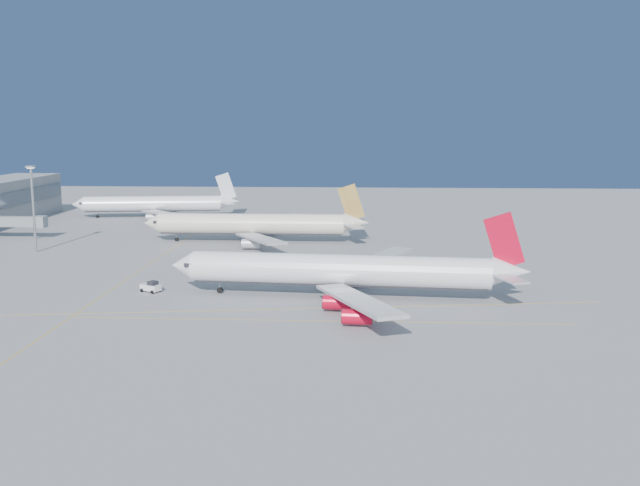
{
  "coord_description": "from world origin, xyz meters",
  "views": [
    {
      "loc": [
        11.6,
        -135.96,
        34.67
      ],
      "look_at": [
        2.9,
        27.42,
        7.0
      ],
      "focal_mm": 40.0,
      "sensor_mm": 36.0,
      "label": 1
    }
  ],
  "objects": [
    {
      "name": "airliner_etihad",
      "position": [
        -18.14,
        69.5,
        5.3
      ],
      "size": [
        66.55,
        61.68,
        17.42
      ],
      "rotation": [
        0.0,
        0.0,
        -0.01
      ],
      "color": "beige",
      "rests_on": "ground"
    },
    {
      "name": "light_mast",
      "position": [
        -75.65,
        50.14,
        13.8
      ],
      "size": [
        2.02,
        2.02,
        23.38
      ],
      "color": "gray",
      "rests_on": "ground"
    },
    {
      "name": "airliner_third",
      "position": [
        -62.8,
        122.91,
        5.0
      ],
      "size": [
        61.54,
        56.3,
        16.52
      ],
      "rotation": [
        0.0,
        0.0,
        0.13
      ],
      "color": "white",
      "rests_on": "ground"
    },
    {
      "name": "ground",
      "position": [
        0.0,
        0.0,
        0.0
      ],
      "size": [
        500.0,
        500.0,
        0.0
      ],
      "primitive_type": "plane",
      "color": "slate",
      "rests_on": "ground"
    },
    {
      "name": "jet_bridge",
      "position": [
        -93.11,
        72.0,
        5.17
      ],
      "size": [
        23.6,
        3.6,
        6.9
      ],
      "color": "gray",
      "rests_on": "ground"
    },
    {
      "name": "airliner_virgin",
      "position": [
        9.43,
        3.67,
        5.39
      ],
      "size": [
        72.48,
        64.88,
        17.87
      ],
      "rotation": [
        0.0,
        0.0,
        -0.08
      ],
      "color": "white",
      "rests_on": "ground"
    },
    {
      "name": "taxiway_lines",
      "position": [
        -14.71,
        6.34,
        0.01
      ],
      "size": [
        118.86,
        140.0,
        0.02
      ],
      "color": "#DEA20C",
      "rests_on": "ground"
    },
    {
      "name": "pushback_tug",
      "position": [
        -31.1,
        6.06,
        1.08
      ],
      "size": [
        4.65,
        3.94,
        2.34
      ],
      "rotation": [
        0.0,
        0.0,
        -0.48
      ],
      "color": "white",
      "rests_on": "ground"
    }
  ]
}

